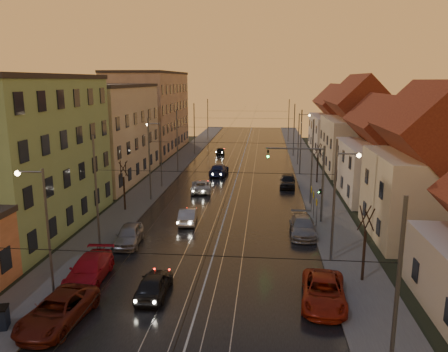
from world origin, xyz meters
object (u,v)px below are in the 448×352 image
(parked_left_3, at_px, (129,235))
(parked_right_0, at_px, (324,292))
(driving_car_3, at_px, (219,170))
(driving_car_4, at_px, (220,151))
(street_lamp_2, at_px, (158,148))
(driving_car_2, at_px, (201,186))
(street_lamp_3, at_px, (301,134))
(traffic_light_mast, at_px, (312,174))
(parked_left_2, at_px, (89,269))
(parked_right_1, at_px, (303,226))
(street_lamp_0, at_px, (42,221))
(driving_car_0, at_px, (154,284))
(driving_car_1, at_px, (188,215))
(street_lamp_1, at_px, (339,194))
(parked_left_1, at_px, (58,311))
(parked_right_2, at_px, (288,181))

(parked_left_3, xyz_separation_m, parked_right_0, (14.29, -8.22, -0.03))
(driving_car_3, height_order, driving_car_4, driving_car_3)
(street_lamp_2, height_order, driving_car_2, street_lamp_2)
(street_lamp_3, bearing_deg, traffic_light_mast, -92.27)
(parked_left_2, bearing_deg, parked_right_0, -9.28)
(parked_right_0, xyz_separation_m, parked_right_1, (-0.26, 11.74, -0.00))
(street_lamp_0, bearing_deg, driving_car_3, 79.63)
(driving_car_0, xyz_separation_m, driving_car_2, (-0.81, 25.41, -0.04))
(driving_car_1, relative_size, parked_left_3, 0.94)
(street_lamp_1, bearing_deg, parked_left_1, -146.82)
(parked_right_2, bearing_deg, parked_left_2, -114.12)
(street_lamp_2, distance_m, parked_left_2, 25.82)
(street_lamp_1, bearing_deg, driving_car_2, 124.85)
(parked_right_2, bearing_deg, street_lamp_2, -170.49)
(street_lamp_1, height_order, driving_car_2, street_lamp_1)
(parked_right_0, bearing_deg, street_lamp_1, 81.13)
(parked_left_3, bearing_deg, street_lamp_0, -109.24)
(driving_car_3, distance_m, parked_left_1, 38.67)
(driving_car_3, height_order, parked_right_2, same)
(driving_car_1, xyz_separation_m, driving_car_4, (-0.95, 38.17, -0.07))
(driving_car_0, xyz_separation_m, parked_right_0, (10.18, -0.08, 0.02))
(parked_left_3, distance_m, parked_right_0, 16.49)
(street_lamp_2, height_order, parked_left_3, street_lamp_2)
(street_lamp_1, xyz_separation_m, driving_car_2, (-12.78, 18.36, -4.20))
(street_lamp_3, bearing_deg, driving_car_1, -112.91)
(driving_car_1, bearing_deg, parked_right_1, 162.88)
(traffic_light_mast, distance_m, parked_left_2, 20.94)
(street_lamp_3, bearing_deg, parked_left_2, -111.95)
(driving_car_0, bearing_deg, traffic_light_mast, -126.32)
(driving_car_2, relative_size, parked_left_3, 1.08)
(traffic_light_mast, height_order, driving_car_2, traffic_light_mast)
(driving_car_0, bearing_deg, driving_car_1, -89.05)
(street_lamp_2, xyz_separation_m, parked_left_2, (1.50, -25.45, -4.11))
(street_lamp_0, distance_m, parked_left_1, 5.26)
(parked_left_3, bearing_deg, street_lamp_3, 59.15)
(street_lamp_0, xyz_separation_m, parked_right_1, (16.15, 12.62, -4.13))
(street_lamp_3, bearing_deg, street_lamp_1, -90.00)
(street_lamp_1, relative_size, parked_left_2, 1.49)
(parked_right_2, bearing_deg, driving_car_2, -158.71)
(parked_right_1, bearing_deg, traffic_light_mast, 75.10)
(street_lamp_1, relative_size, street_lamp_2, 1.00)
(driving_car_1, height_order, driving_car_4, driving_car_1)
(parked_right_1, bearing_deg, street_lamp_2, 137.16)
(parked_left_3, xyz_separation_m, parked_right_2, (13.56, 20.56, 0.01))
(street_lamp_1, bearing_deg, driving_car_0, -149.53)
(traffic_light_mast, bearing_deg, driving_car_0, -125.83)
(driving_car_3, distance_m, driving_car_4, 17.38)
(street_lamp_1, xyz_separation_m, parked_right_2, (-2.53, 21.65, -4.09))
(street_lamp_2, xyz_separation_m, traffic_light_mast, (17.10, -12.00, -0.29))
(driving_car_4, xyz_separation_m, parked_right_2, (10.74, -23.36, 0.15))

